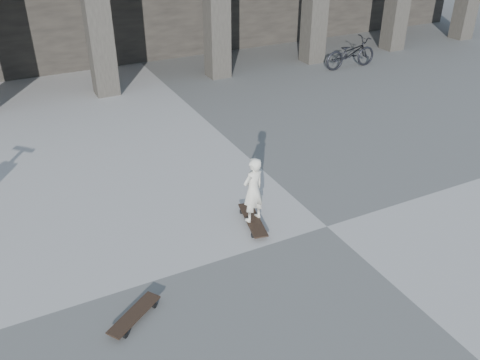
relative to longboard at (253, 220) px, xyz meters
name	(u,v)px	position (x,y,z in m)	size (l,w,h in m)	color
ground	(327,226)	(1.14, -0.66, -0.09)	(90.00, 90.00, 0.00)	#50504D
longboard	(253,220)	(0.00, 0.00, 0.00)	(0.48, 1.12, 0.11)	black
skateboard_spare	(134,315)	(-2.54, -1.30, 0.00)	(0.88, 0.70, 0.11)	black
child	(253,190)	(0.00, 0.00, 0.63)	(0.44, 0.29, 1.21)	beige
bicycle	(351,53)	(7.20, 6.64, 0.41)	(0.66, 1.90, 1.00)	black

